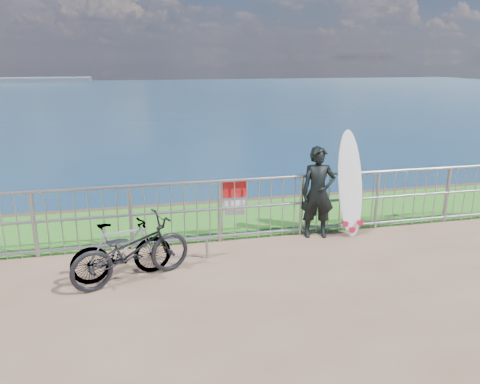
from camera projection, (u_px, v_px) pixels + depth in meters
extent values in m
plane|color=#29721F|center=(234.00, 218.00, 9.39)|extent=(120.00, 120.00, 0.00)
cube|color=brown|center=(224.00, 301.00, 11.20)|extent=(120.00, 0.30, 5.00)
plane|color=navy|center=(140.00, 100.00, 92.50)|extent=(260.00, 260.00, 0.00)
cylinder|color=#94969C|center=(247.00, 179.00, 8.05)|extent=(10.00, 0.06, 0.06)
cylinder|color=#94969C|center=(247.00, 207.00, 8.19)|extent=(10.00, 0.05, 0.05)
cylinder|color=#94969C|center=(247.00, 234.00, 8.33)|extent=(10.00, 0.05, 0.05)
cylinder|color=#94969C|center=(34.00, 225.00, 7.45)|extent=(0.06, 0.06, 1.10)
cylinder|color=#94969C|center=(131.00, 218.00, 7.77)|extent=(0.06, 0.06, 1.10)
cylinder|color=#94969C|center=(219.00, 212.00, 8.10)|extent=(0.06, 0.06, 1.10)
cylinder|color=#94969C|center=(301.00, 206.00, 8.42)|extent=(0.06, 0.06, 1.10)
cylinder|color=#94969C|center=(377.00, 200.00, 8.75)|extent=(0.06, 0.06, 1.10)
cylinder|color=#94969C|center=(447.00, 195.00, 9.07)|extent=(0.06, 0.06, 1.10)
cube|color=red|center=(235.00, 189.00, 8.11)|extent=(0.42, 0.02, 0.30)
cube|color=white|center=(235.00, 189.00, 8.11)|extent=(0.38, 0.01, 0.08)
cube|color=white|center=(235.00, 208.00, 8.21)|extent=(0.36, 0.02, 0.26)
imported|color=black|center=(318.00, 193.00, 8.26)|extent=(0.66, 0.49, 1.64)
ellipsoid|color=white|center=(350.00, 183.00, 8.35)|extent=(0.55, 0.50, 1.91)
cone|color=red|center=(343.00, 222.00, 8.40)|extent=(0.11, 0.21, 0.11)
cone|color=red|center=(358.00, 221.00, 8.46)|extent=(0.11, 0.21, 0.11)
cone|color=red|center=(350.00, 228.00, 8.47)|extent=(0.11, 0.21, 0.11)
imported|color=black|center=(132.00, 250.00, 6.68)|extent=(1.88, 1.23, 0.93)
imported|color=black|center=(122.00, 250.00, 6.76)|extent=(1.52, 0.73, 0.88)
cylinder|color=#94969C|center=(155.00, 242.00, 7.28)|extent=(1.82, 0.05, 0.05)
cylinder|color=#94969C|center=(103.00, 257.00, 7.16)|extent=(0.04, 0.04, 0.35)
cylinder|color=#94969C|center=(207.00, 248.00, 7.51)|extent=(0.04, 0.04, 0.35)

